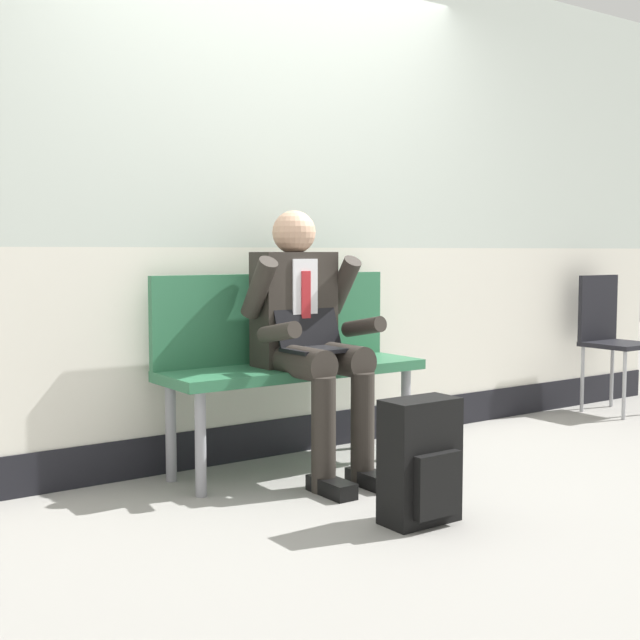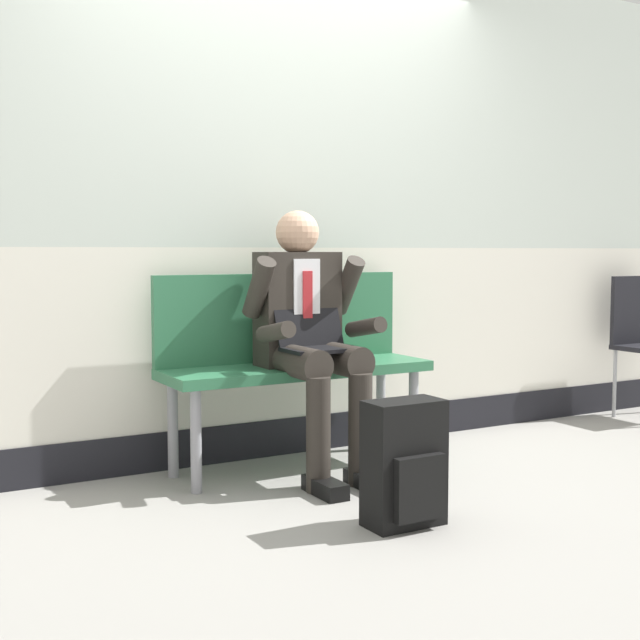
# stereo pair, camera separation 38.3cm
# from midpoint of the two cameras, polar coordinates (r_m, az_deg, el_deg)

# --- Properties ---
(ground_plane) EXTENTS (18.00, 18.00, 0.00)m
(ground_plane) POSITION_cam_midpoint_polar(r_m,az_deg,el_deg) (3.91, -1.39, -11.18)
(ground_plane) COLOR gray
(station_wall) EXTENTS (6.46, 0.14, 2.69)m
(station_wall) POSITION_cam_midpoint_polar(r_m,az_deg,el_deg) (4.37, -6.62, 8.09)
(station_wall) COLOR beige
(station_wall) RESTS_ON ground
(bench_with_person) EXTENTS (1.34, 0.42, 0.96)m
(bench_with_person) POSITION_cam_midpoint_polar(r_m,az_deg,el_deg) (4.14, -5.00, -2.20)
(bench_with_person) COLOR #2D6B47
(bench_with_person) RESTS_ON ground
(person_seated) EXTENTS (0.57, 0.70, 1.27)m
(person_seated) POSITION_cam_midpoint_polar(r_m,az_deg,el_deg) (3.96, -3.52, -0.91)
(person_seated) COLOR #2D2823
(person_seated) RESTS_ON ground
(backpack) EXTENTS (0.31, 0.21, 0.49)m
(backpack) POSITION_cam_midpoint_polar(r_m,az_deg,el_deg) (3.33, 3.61, -9.71)
(backpack) COLOR black
(backpack) RESTS_ON ground
(folding_chair) EXTENTS (0.38, 0.38, 0.91)m
(folding_chair) POSITION_cam_midpoint_polar(r_m,az_deg,el_deg) (5.82, 17.32, -0.67)
(folding_chair) COLOR black
(folding_chair) RESTS_ON ground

